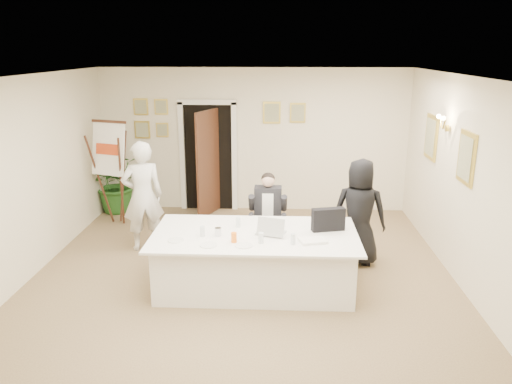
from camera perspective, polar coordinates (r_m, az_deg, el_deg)
The scene contains 28 objects.
floor at distance 6.95m, azimuth -1.76°, elevation -10.79°, with size 7.00×7.00×0.00m, color brown.
ceiling at distance 6.21m, azimuth -1.98°, elevation 12.91°, with size 6.00×7.00×0.02m, color white.
wall_back at distance 9.85m, azimuth -0.26°, elevation 5.91°, with size 6.00×0.10×2.80m, color white.
wall_front at distance 3.24m, azimuth -6.93°, elevation -16.65°, with size 6.00×0.10×2.80m, color white.
wall_left at distance 7.31m, azimuth -26.00°, elevation 0.64°, with size 0.10×7.00×2.80m, color white.
wall_right at distance 6.89m, azimuth 23.86°, elevation 0.03°, with size 0.10×7.00×2.80m, color white.
doorway at distance 9.83m, azimuth -5.47°, elevation 3.69°, with size 1.14×0.86×2.20m.
pictures_back_wall at distance 9.82m, azimuth -4.99°, elevation 8.48°, with size 3.40×0.06×0.80m, color gold, non-canonical shape.
pictures_right_wall at distance 7.91m, azimuth 20.93°, elevation 4.88°, with size 0.06×2.20×0.80m, color gold, non-canonical shape.
wall_sconce at distance 7.83m, azimuth 20.69°, elevation 7.41°, with size 0.20×0.30×0.24m, color #B29939, non-canonical shape.
conference_table at distance 6.80m, azimuth -0.13°, elevation -7.76°, with size 2.73×1.46×0.78m.
seated_man at distance 7.74m, azimuth 1.35°, elevation -2.55°, with size 0.57×0.61×1.34m, color black, non-canonical shape.
flip_chart at distance 9.41m, azimuth -15.88°, elevation 1.53°, with size 0.68×0.51×1.89m.
standing_man at distance 8.11m, azimuth -12.82°, elevation -0.47°, with size 0.65×0.42×1.77m, color silver.
standing_woman at distance 7.55m, azimuth 11.73°, elevation -2.28°, with size 0.79×0.51×1.61m, color black.
potted_palm at distance 10.24m, azimuth -15.61°, elevation 1.02°, with size 1.05×0.91×1.17m, color #21521B.
laptop at distance 6.61m, azimuth 1.71°, elevation -3.63°, with size 0.36×0.38×0.28m, color #B7BABC, non-canonical shape.
laptop_bag at distance 6.78m, azimuth 8.26°, elevation -3.13°, with size 0.44×0.12×0.31m, color black.
paper_stack at distance 6.41m, azimuth 6.50°, elevation -5.54°, with size 0.34×0.23×0.03m, color white.
plate_left at distance 6.49m, azimuth -9.16°, elevation -5.46°, with size 0.21×0.21×0.01m, color white.
plate_mid at distance 6.28m, azimuth -5.46°, elevation -6.06°, with size 0.22×0.22×0.01m, color white.
plate_near at distance 6.24m, azimuth -1.42°, elevation -6.13°, with size 0.22×0.22×0.01m, color white.
glass_a at distance 6.57m, azimuth -6.15°, elevation -4.49°, with size 0.06×0.06×0.14m, color silver.
glass_b at distance 6.31m, azimuth 0.57°, elevation -5.28°, with size 0.07×0.07×0.14m, color silver.
glass_c at distance 6.29m, azimuth 4.26°, elevation -5.37°, with size 0.06×0.06×0.14m, color silver.
glass_d at distance 6.87m, azimuth -2.05°, elevation -3.46°, with size 0.06×0.06×0.14m, color silver.
oj_glass at distance 6.34m, azimuth -2.54°, elevation -5.22°, with size 0.07×0.07×0.13m, color orange.
steel_jug at distance 6.57m, azimuth -4.37°, elevation -4.56°, with size 0.09×0.09×0.11m, color silver.
Camera 1 is at (0.50, -6.18, 3.15)m, focal length 35.00 mm.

